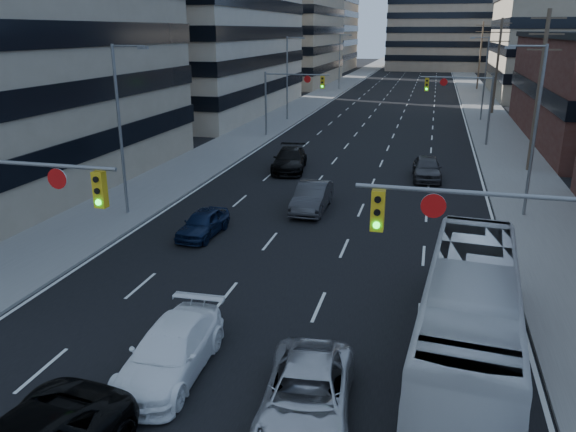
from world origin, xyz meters
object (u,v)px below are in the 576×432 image
Objects in this scene: silver_suv at (307,395)px; transit_bus at (470,313)px; white_van at (171,351)px; sedan_blue at (203,223)px.

transit_bus reaches higher than silver_suv.
white_van is at bearing 161.37° from silver_suv.
sedan_blue is at bearing 117.52° from silver_suv.
transit_bus is at bearing -31.40° from sedan_blue.
transit_bus is 14.58m from sedan_blue.
white_van reaches higher than silver_suv.
white_van is 1.31× the size of sedan_blue.
sedan_blue is at bearing 106.13° from white_van.
silver_suv is at bearing -131.58° from transit_bus.
white_van is 0.45× the size of transit_bus.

